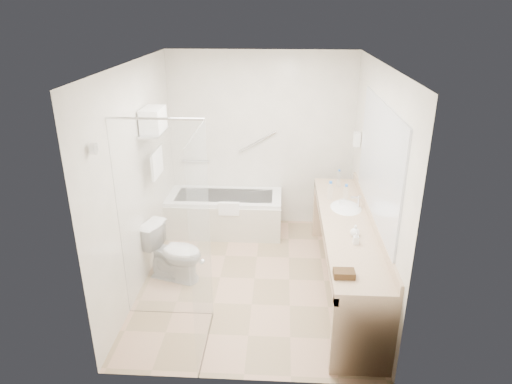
# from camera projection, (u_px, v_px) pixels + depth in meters

# --- Properties ---
(floor) EXTENTS (3.20, 3.20, 0.00)m
(floor) POSITION_uv_depth(u_px,v_px,m) (255.00, 278.00, 5.47)
(floor) COLOR tan
(floor) RESTS_ON ground
(ceiling) EXTENTS (2.60, 3.20, 0.10)m
(ceiling) POSITION_uv_depth(u_px,v_px,m) (254.00, 64.00, 4.52)
(ceiling) COLOR white
(ceiling) RESTS_ON wall_back
(wall_back) EXTENTS (2.60, 0.10, 2.50)m
(wall_back) POSITION_uv_depth(u_px,v_px,m) (261.00, 141.00, 6.47)
(wall_back) COLOR silver
(wall_back) RESTS_ON ground
(wall_front) EXTENTS (2.60, 0.10, 2.50)m
(wall_front) POSITION_uv_depth(u_px,v_px,m) (242.00, 256.00, 3.52)
(wall_front) COLOR silver
(wall_front) RESTS_ON ground
(wall_left) EXTENTS (0.10, 3.20, 2.50)m
(wall_left) POSITION_uv_depth(u_px,v_px,m) (138.00, 179.00, 5.06)
(wall_left) COLOR silver
(wall_left) RESTS_ON ground
(wall_right) EXTENTS (0.10, 3.20, 2.50)m
(wall_right) POSITION_uv_depth(u_px,v_px,m) (374.00, 184.00, 4.92)
(wall_right) COLOR silver
(wall_right) RESTS_ON ground
(bathtub) EXTENTS (1.60, 0.73, 0.59)m
(bathtub) POSITION_uv_depth(u_px,v_px,m) (225.00, 213.00, 6.54)
(bathtub) COLOR white
(bathtub) RESTS_ON floor
(grab_bar_short) EXTENTS (0.40, 0.03, 0.03)m
(grab_bar_short) POSITION_uv_depth(u_px,v_px,m) (196.00, 161.00, 6.60)
(grab_bar_short) COLOR silver
(grab_bar_short) RESTS_ON wall_back
(grab_bar_long) EXTENTS (0.53, 0.03, 0.33)m
(grab_bar_long) POSITION_uv_depth(u_px,v_px,m) (258.00, 142.00, 6.44)
(grab_bar_long) COLOR silver
(grab_bar_long) RESTS_ON wall_back
(shower_enclosure) EXTENTS (0.96, 0.91, 2.11)m
(shower_enclosure) POSITION_uv_depth(u_px,v_px,m) (181.00, 234.00, 4.24)
(shower_enclosure) COLOR silver
(shower_enclosure) RESTS_ON floor
(towel_shelf) EXTENTS (0.24, 0.55, 0.81)m
(towel_shelf) POSITION_uv_depth(u_px,v_px,m) (154.00, 127.00, 5.19)
(towel_shelf) COLOR silver
(towel_shelf) RESTS_ON wall_left
(vanity_counter) EXTENTS (0.55, 2.70, 0.95)m
(vanity_counter) POSITION_uv_depth(u_px,v_px,m) (346.00, 240.00, 5.03)
(vanity_counter) COLOR tan
(vanity_counter) RESTS_ON floor
(sink) EXTENTS (0.40, 0.52, 0.14)m
(sink) POSITION_uv_depth(u_px,v_px,m) (346.00, 210.00, 5.33)
(sink) COLOR white
(sink) RESTS_ON vanity_counter
(faucet) EXTENTS (0.03, 0.03, 0.14)m
(faucet) POSITION_uv_depth(u_px,v_px,m) (359.00, 201.00, 5.28)
(faucet) COLOR silver
(faucet) RESTS_ON vanity_counter
(mirror) EXTENTS (0.02, 2.00, 1.20)m
(mirror) POSITION_uv_depth(u_px,v_px,m) (379.00, 162.00, 4.67)
(mirror) COLOR #B8BDC5
(mirror) RESTS_ON wall_right
(hairdryer_unit) EXTENTS (0.08, 0.10, 0.18)m
(hairdryer_unit) POSITION_uv_depth(u_px,v_px,m) (357.00, 139.00, 5.82)
(hairdryer_unit) COLOR white
(hairdryer_unit) RESTS_ON wall_right
(toilet) EXTENTS (0.78, 0.57, 0.68)m
(toilet) POSITION_uv_depth(u_px,v_px,m) (174.00, 252.00, 5.37)
(toilet) COLOR white
(toilet) RESTS_ON floor
(amenity_basket) EXTENTS (0.19, 0.13, 0.06)m
(amenity_basket) POSITION_uv_depth(u_px,v_px,m) (344.00, 274.00, 3.96)
(amenity_basket) COLOR #3F2A16
(amenity_basket) RESTS_ON vanity_counter
(soap_bottle_a) EXTENTS (0.06, 0.12, 0.06)m
(soap_bottle_a) POSITION_uv_depth(u_px,v_px,m) (356.00, 241.00, 4.50)
(soap_bottle_a) COLOR white
(soap_bottle_a) RESTS_ON vanity_counter
(soap_bottle_b) EXTENTS (0.13, 0.15, 0.10)m
(soap_bottle_b) POSITION_uv_depth(u_px,v_px,m) (355.00, 232.00, 4.65)
(soap_bottle_b) COLOR white
(soap_bottle_b) RESTS_ON vanity_counter
(water_bottle_left) EXTENTS (0.05, 0.05, 0.17)m
(water_bottle_left) POSITION_uv_depth(u_px,v_px,m) (339.00, 176.00, 6.08)
(water_bottle_left) COLOR silver
(water_bottle_left) RESTS_ON vanity_counter
(water_bottle_mid) EXTENTS (0.07, 0.07, 0.22)m
(water_bottle_mid) POSITION_uv_depth(u_px,v_px,m) (330.00, 191.00, 5.53)
(water_bottle_mid) COLOR silver
(water_bottle_mid) RESTS_ON vanity_counter
(water_bottle_right) EXTENTS (0.06, 0.06, 0.21)m
(water_bottle_right) POSITION_uv_depth(u_px,v_px,m) (346.00, 193.00, 5.48)
(water_bottle_right) COLOR silver
(water_bottle_right) RESTS_ON vanity_counter
(drinking_glass_near) EXTENTS (0.09, 0.09, 0.08)m
(drinking_glass_near) POSITION_uv_depth(u_px,v_px,m) (338.00, 184.00, 5.92)
(drinking_glass_near) COLOR silver
(drinking_glass_near) RESTS_ON vanity_counter
(drinking_glass_far) EXTENTS (0.09, 0.09, 0.09)m
(drinking_glass_far) POSITION_uv_depth(u_px,v_px,m) (342.00, 203.00, 5.31)
(drinking_glass_far) COLOR silver
(drinking_glass_far) RESTS_ON vanity_counter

